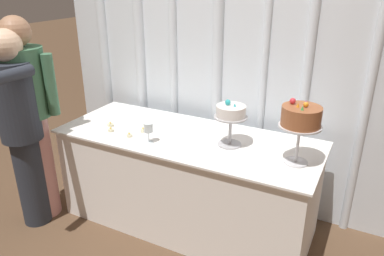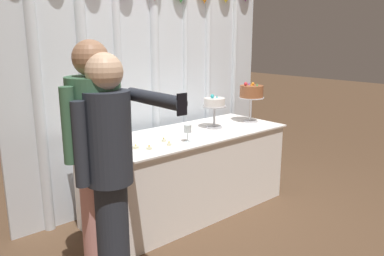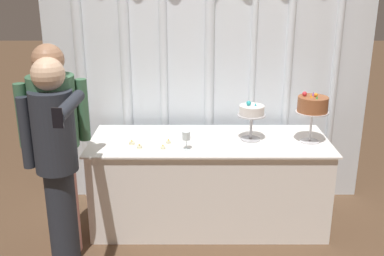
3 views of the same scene
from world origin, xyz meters
name	(u,v)px [view 2 (image 2 of 3)]	position (x,y,z in m)	size (l,w,h in m)	color
ground_plane	(194,214)	(0.00, 0.00, 0.00)	(24.00, 24.00, 0.00)	brown
draped_curtain	(149,69)	(-0.05, 0.63, 1.35)	(2.98, 0.19, 2.49)	silver
cake_table	(188,173)	(0.00, 0.10, 0.39)	(2.01, 0.79, 0.78)	white
cake_display_nearleft	(214,105)	(0.35, 0.10, 1.01)	(0.23, 0.23, 0.34)	#B2B2B7
cake_display_nearright	(251,93)	(0.83, 0.04, 1.09)	(0.27, 0.27, 0.43)	silver
wine_glass	(188,129)	(-0.19, -0.13, 0.89)	(0.07, 0.07, 0.15)	silver
tealight_far_left	(136,147)	(-0.64, -0.01, 0.79)	(0.05, 0.05, 0.04)	beige
tealight_near_left	(149,148)	(-0.57, -0.09, 0.79)	(0.05, 0.05, 0.04)	beige
tealight_near_right	(169,144)	(-0.38, -0.11, 0.79)	(0.04, 0.04, 0.04)	beige
tealight_far_right	(164,140)	(-0.34, 0.02, 0.79)	(0.04, 0.04, 0.04)	beige
guest_man_dark_suit	(96,156)	(-1.15, -0.34, 0.90)	(0.48, 0.43, 1.65)	#D6938E
guest_man_pink_jacket	(110,163)	(-1.12, -0.46, 0.88)	(0.47, 0.67, 1.57)	#282D38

